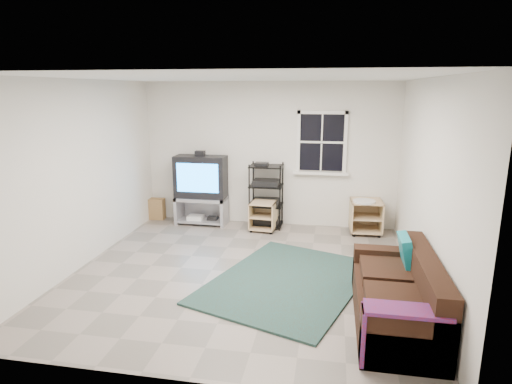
% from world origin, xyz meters
% --- Properties ---
extents(room, '(4.60, 4.62, 4.60)m').
position_xyz_m(room, '(0.95, 2.27, 1.48)').
color(room, gray).
rests_on(room, ground).
extents(tv_unit, '(0.94, 0.47, 1.38)m').
position_xyz_m(tv_unit, '(-1.22, 2.04, 0.76)').
color(tv_unit, '#9F9FA7').
rests_on(tv_unit, ground).
extents(av_rack, '(0.59, 0.43, 1.18)m').
position_xyz_m(av_rack, '(-0.01, 2.07, 0.51)').
color(av_rack, black).
rests_on(av_rack, ground).
extents(side_table_left, '(0.47, 0.47, 0.52)m').
position_xyz_m(side_table_left, '(-0.02, 1.89, 0.28)').
color(side_table_left, tan).
rests_on(side_table_left, ground).
extents(side_table_right, '(0.56, 0.58, 0.62)m').
position_xyz_m(side_table_right, '(1.76, 2.04, 0.34)').
color(side_table_right, tan).
rests_on(side_table_right, ground).
extents(sofa, '(0.81, 1.82, 0.83)m').
position_xyz_m(sofa, '(1.91, -0.99, 0.29)').
color(sofa, black).
rests_on(sofa, ground).
extents(shag_rug, '(2.42, 2.82, 0.03)m').
position_xyz_m(shag_rug, '(0.63, -0.19, 0.01)').
color(shag_rug, black).
rests_on(shag_rug, ground).
extents(paper_bag, '(0.29, 0.19, 0.41)m').
position_xyz_m(paper_bag, '(-2.16, 2.16, 0.20)').
color(paper_bag, olive).
rests_on(paper_bag, ground).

